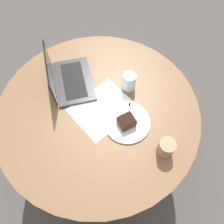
{
  "coord_description": "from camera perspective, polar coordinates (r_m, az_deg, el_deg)",
  "views": [
    {
      "loc": [
        -0.33,
        -0.54,
        1.87
      ],
      "look_at": [
        0.04,
        -0.09,
        0.8
      ],
      "focal_mm": 35.0,
      "sensor_mm": 36.0,
      "label": 1
    }
  ],
  "objects": [
    {
      "name": "ground_plane",
      "position": [
        1.97,
        -2.47,
        -10.05
      ],
      "size": [
        12.0,
        12.0,
        0.0
      ],
      "primitive_type": "plane",
      "color": "#4C4742"
    },
    {
      "name": "water_glass",
      "position": [
        1.31,
        4.37,
        7.99
      ],
      "size": [
        0.08,
        0.08,
        0.12
      ],
      "color": "silver",
      "rests_on": "dining_table"
    },
    {
      "name": "paper_document",
      "position": [
        1.27,
        -2.44,
        0.82
      ],
      "size": [
        0.35,
        0.29,
        0.0
      ],
      "rotation": [
        0.0,
        0.0,
        0.05
      ],
      "color": "white",
      "rests_on": "dining_table"
    },
    {
      "name": "laptop",
      "position": [
        1.37,
        -11.59,
        8.41
      ],
      "size": [
        0.35,
        0.41,
        0.23
      ],
      "rotation": [
        0.0,
        0.0,
        4.28
      ],
      "color": "#2D2D2D",
      "rests_on": "dining_table"
    },
    {
      "name": "fork",
      "position": [
        1.25,
        4.45,
        -0.07
      ],
      "size": [
        0.13,
        0.14,
        0.0
      ],
      "rotation": [
        0.0,
        0.0,
        7.07
      ],
      "color": "silver",
      "rests_on": "plate"
    },
    {
      "name": "dining_table",
      "position": [
        1.4,
        -3.44,
        -1.86
      ],
      "size": [
        1.19,
        1.19,
        0.76
      ],
      "color": "brown",
      "rests_on": "ground_plane"
    },
    {
      "name": "plate",
      "position": [
        1.23,
        3.92,
        -2.67
      ],
      "size": [
        0.26,
        0.26,
        0.01
      ],
      "color": "silver",
      "rests_on": "dining_table"
    },
    {
      "name": "cake_slice",
      "position": [
        1.19,
        3.83,
        -2.44
      ],
      "size": [
        0.1,
        0.09,
        0.06
      ],
      "rotation": [
        0.0,
        0.0,
        2.96
      ],
      "color": "#472619",
      "rests_on": "plate"
    },
    {
      "name": "coffee_glass",
      "position": [
        1.15,
        13.9,
        -9.11
      ],
      "size": [
        0.08,
        0.08,
        0.11
      ],
      "color": "#997556",
      "rests_on": "dining_table"
    }
  ]
}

